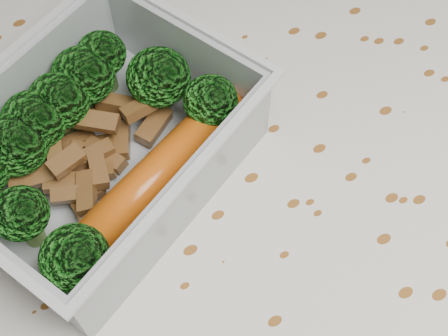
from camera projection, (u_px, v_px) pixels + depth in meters
dining_table at (213, 246)px, 0.48m from camera, size 1.40×0.90×0.75m
tablecloth at (211, 218)px, 0.44m from camera, size 1.46×0.96×0.19m
lunch_container at (101, 154)px, 0.39m from camera, size 0.23×0.21×0.07m
broccoli_florets at (74, 127)px, 0.39m from camera, size 0.18×0.16×0.05m
meat_pile at (88, 154)px, 0.40m from camera, size 0.12×0.08×0.03m
sausage at (153, 180)px, 0.38m from camera, size 0.16×0.08×0.03m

